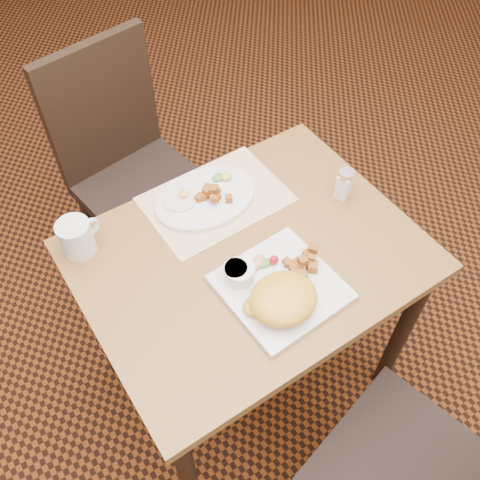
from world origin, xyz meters
name	(u,v)px	position (x,y,z in m)	size (l,w,h in m)	color
ground	(247,371)	(0.00, 0.00, 0.00)	(8.00, 8.00, 0.00)	black
table	(249,276)	(0.00, 0.00, 0.64)	(0.90, 0.70, 0.75)	brown
chair_far	(128,162)	(-0.05, 0.72, 0.54)	(0.48, 0.49, 0.97)	black
placemat	(216,199)	(0.03, 0.22, 0.75)	(0.40, 0.28, 0.00)	white
plate_square	(280,287)	(0.00, -0.14, 0.76)	(0.28, 0.28, 0.02)	silver
plate_oval	(205,198)	(0.00, 0.23, 0.76)	(0.30, 0.23, 0.02)	silver
hollandaise_mound	(283,299)	(-0.03, -0.19, 0.80)	(0.18, 0.16, 0.06)	gold
ramekin	(239,273)	(-0.07, -0.06, 0.79)	(0.08, 0.08, 0.04)	silver
garnish_sq	(262,262)	(0.00, -0.06, 0.78)	(0.09, 0.06, 0.03)	#387223
fried_egg	(180,198)	(-0.07, 0.26, 0.77)	(0.10, 0.10, 0.02)	white
garnish_ov	(223,177)	(0.08, 0.26, 0.78)	(0.06, 0.05, 0.02)	#387223
salt_shaker	(344,184)	(0.34, 0.02, 0.80)	(0.05, 0.05, 0.10)	white
coffee_mug	(77,237)	(-0.37, 0.27, 0.80)	(0.12, 0.09, 0.10)	silver
home_fries_sq	(303,265)	(0.08, -0.13, 0.78)	(0.12, 0.09, 0.04)	#A6591A
home_fries_ov	(212,194)	(0.01, 0.21, 0.78)	(0.10, 0.09, 0.04)	#A6591A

